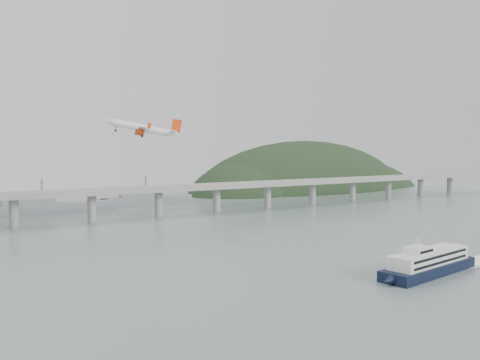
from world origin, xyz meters
TOP-DOWN VIEW (x-y plane):
  - ground at (0.00, 0.00)m, footprint 900.00×900.00m
  - bridge at (-1.15, 200.00)m, footprint 800.00×22.00m
  - headland at (285.18, 331.75)m, footprint 365.00×155.00m
  - ferry at (43.93, -19.90)m, footprint 88.19×23.85m
  - airliner at (-29.34, 104.22)m, footprint 39.09×36.42m

SIDE VIEW (x-z plane):
  - headland at x=285.18m, z-range -97.34..58.66m
  - ground at x=0.00m, z-range 0.00..0.00m
  - ferry at x=43.93m, z-range -3.81..12.85m
  - bridge at x=-1.15m, z-range 5.70..29.60m
  - airliner at x=-29.34m, z-range 56.18..67.20m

